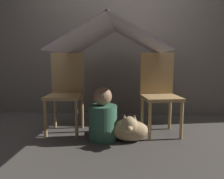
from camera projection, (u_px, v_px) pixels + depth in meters
ground_plane at (112, 134)px, 2.59m from camera, size 8.80×8.80×0.00m
wall_back at (116, 36)px, 3.43m from camera, size 7.00×0.05×2.50m
chair_left at (66, 89)px, 2.70m from camera, size 0.43×0.43×0.97m
chair_right at (159, 90)px, 2.62m from camera, size 0.48×0.48×0.97m
sheet_canopy at (112, 37)px, 2.50m from camera, size 1.16×1.32×0.34m
person_front at (103, 118)px, 2.40m from camera, size 0.31×0.31×0.59m
dog at (129, 129)px, 2.34m from camera, size 0.40×0.38×0.33m
floor_cushion at (129, 129)px, 2.63m from camera, size 0.33×0.27×0.10m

